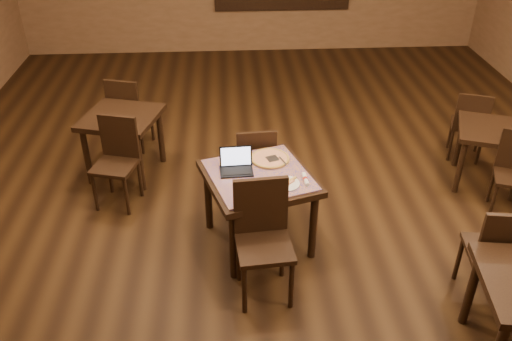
{
  "coord_description": "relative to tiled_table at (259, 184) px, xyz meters",
  "views": [
    {
      "loc": [
        -0.53,
        -4.51,
        3.36
      ],
      "look_at": [
        -0.29,
        -0.51,
        0.85
      ],
      "focal_mm": 38.0,
      "sensor_mm": 36.0,
      "label": 1
    }
  ],
  "objects": [
    {
      "name": "chair_main_near",
      "position": [
        -0.01,
        -0.61,
        -0.08
      ],
      "size": [
        0.49,
        0.49,
        1.04
      ],
      "rotation": [
        0.0,
        0.0,
        0.09
      ],
      "color": "black",
      "rests_on": "ground"
    },
    {
      "name": "other_table_b",
      "position": [
        -1.43,
        1.36,
        -0.05
      ],
      "size": [
        0.96,
        0.96,
        0.73
      ],
      "rotation": [
        0.0,
        0.0,
        -0.27
      ],
      "color": "black",
      "rests_on": "ground"
    },
    {
      "name": "plate",
      "position": [
        0.22,
        -0.18,
        0.11
      ],
      "size": [
        0.25,
        0.25,
        0.01
      ],
      "primitive_type": "cylinder",
      "color": "white",
      "rests_on": "tiled_table"
    },
    {
      "name": "pizza_whole",
      "position": [
        0.12,
        0.24,
        0.12
      ],
      "size": [
        0.36,
        0.36,
        0.03
      ],
      "color": "beige",
      "rests_on": "pizza_pan"
    },
    {
      "name": "spatula",
      "position": [
        0.14,
        0.22,
        0.13
      ],
      "size": [
        0.19,
        0.28,
        0.01
      ],
      "primitive_type": "cube",
      "rotation": [
        0.0,
        0.0,
        0.33
      ],
      "color": "silver",
      "rests_on": "pizza_whole"
    },
    {
      "name": "other_table_b_chair_near",
      "position": [
        -1.41,
        0.8,
        -0.13
      ],
      "size": [
        0.5,
        0.5,
        0.94
      ],
      "rotation": [
        0.0,
        0.0,
        -0.27
      ],
      "color": "black",
      "rests_on": "ground"
    },
    {
      "name": "other_table_a",
      "position": [
        2.59,
        0.89,
        -0.1
      ],
      "size": [
        0.93,
        0.93,
        0.68
      ],
      "rotation": [
        0.0,
        0.0,
        -0.35
      ],
      "color": "black",
      "rests_on": "ground"
    },
    {
      "name": "ground",
      "position": [
        0.26,
        0.43,
        -0.66
      ],
      "size": [
        10.0,
        10.0,
        0.0
      ],
      "primitive_type": "plane",
      "color": "black",
      "rests_on": "ground"
    },
    {
      "name": "tiled_table",
      "position": [
        0.0,
        0.0,
        0.0
      ],
      "size": [
        1.15,
        1.15,
        0.76
      ],
      "rotation": [
        0.0,
        0.0,
        0.3
      ],
      "color": "black",
      "rests_on": "ground"
    },
    {
      "name": "pizza_pan",
      "position": [
        0.12,
        0.24,
        0.11
      ],
      "size": [
        0.36,
        0.36,
        0.01
      ],
      "primitive_type": "cylinder",
      "color": "silver",
      "rests_on": "tiled_table"
    },
    {
      "name": "pizza_slice",
      "position": [
        0.22,
        -0.18,
        0.13
      ],
      "size": [
        0.25,
        0.25,
        0.02
      ],
      "primitive_type": null,
      "rotation": [
        0.0,
        0.0,
        0.78
      ],
      "color": "beige",
      "rests_on": "plate"
    },
    {
      "name": "other_table_b_chair_far",
      "position": [
        -1.46,
        1.91,
        -0.13
      ],
      "size": [
        0.5,
        0.5,
        0.94
      ],
      "rotation": [
        0.0,
        0.0,
        2.87
      ],
      "color": "black",
      "rests_on": "ground"
    },
    {
      "name": "chair_main_far",
      "position": [
        0.01,
        0.62,
        -0.15
      ],
      "size": [
        0.42,
        0.42,
        0.91
      ],
      "rotation": [
        0.0,
        0.0,
        3.21
      ],
      "color": "black",
      "rests_on": "ground"
    },
    {
      "name": "napkin_roll",
      "position": [
        0.4,
        -0.14,
        0.12
      ],
      "size": [
        0.05,
        0.18,
        0.04
      ],
      "rotation": [
        0.0,
        0.0,
        0.04
      ],
      "color": "white",
      "rests_on": "tiled_table"
    },
    {
      "name": "other_table_a_chair_far",
      "position": [
        2.56,
        1.41,
        -0.17
      ],
      "size": [
        0.49,
        0.49,
        0.88
      ],
      "rotation": [
        0.0,
        0.0,
        2.79
      ],
      "color": "black",
      "rests_on": "ground"
    },
    {
      "name": "other_table_c_chair_far",
      "position": [
        1.84,
        -0.92,
        -0.11
      ],
      "size": [
        0.48,
        0.48,
        0.98
      ],
      "rotation": [
        0.0,
        0.0,
        3.0
      ],
      "color": "black",
      "rests_on": "ground"
    },
    {
      "name": "laptop",
      "position": [
        -0.2,
        0.1,
        0.16
      ],
      "size": [
        0.31,
        0.24,
        0.2
      ],
      "rotation": [
        0.0,
        0.0,
        0.06
      ],
      "color": "black",
      "rests_on": "tiled_table"
    }
  ]
}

